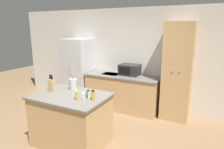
{
  "coord_description": "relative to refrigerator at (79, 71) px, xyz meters",
  "views": [
    {
      "loc": [
        2.04,
        -2.59,
        2.13
      ],
      "look_at": [
        -0.01,
        1.4,
        1.05
      ],
      "focal_mm": 32.0,
      "sensor_mm": 36.0,
      "label": 1
    }
  ],
  "objects": [
    {
      "name": "spice_bottle_tall_dark",
      "position": [
        1.61,
        -1.89,
        0.12
      ],
      "size": [
        0.05,
        0.05,
        0.15
      ],
      "color": "beige",
      "rests_on": "kitchen_island"
    },
    {
      "name": "knife_block",
      "position": [
        0.78,
        -1.88,
        0.17
      ],
      "size": [
        0.11,
        0.06,
        0.33
      ],
      "color": "tan",
      "rests_on": "kitchen_island"
    },
    {
      "name": "microwave",
      "position": [
        1.51,
        0.15,
        0.15
      ],
      "size": [
        0.51,
        0.39,
        0.27
      ],
      "color": "#232326",
      "rests_on": "back_counter"
    },
    {
      "name": "fire_extinguisher",
      "position": [
        -0.59,
        0.05,
        -0.71
      ],
      "size": [
        0.11,
        0.11,
        0.44
      ],
      "color": "red",
      "rests_on": "ground_plane"
    },
    {
      "name": "spice_bottle_green_herb",
      "position": [
        1.54,
        -1.8,
        0.11
      ],
      "size": [
        0.06,
        0.06,
        0.13
      ],
      "color": "#337033",
      "rests_on": "kitchen_island"
    },
    {
      "name": "wall_back",
      "position": [
        1.37,
        0.39,
        0.4
      ],
      "size": [
        7.2,
        0.06,
        2.6
      ],
      "color": "beige",
      "rests_on": "ground_plane"
    },
    {
      "name": "kettle",
      "position": [
        1.05,
        -1.59,
        0.15
      ],
      "size": [
        0.14,
        0.14,
        0.23
      ],
      "color": "#B2B5B7",
      "rests_on": "kitchen_island"
    },
    {
      "name": "spice_bottle_short_red",
      "position": [
        1.72,
        -1.92,
        0.13
      ],
      "size": [
        0.06,
        0.06,
        0.18
      ],
      "color": "gold",
      "rests_on": "kitchen_island"
    },
    {
      "name": "pantry_cabinet",
      "position": [
        2.71,
        0.1,
        0.22
      ],
      "size": [
        0.63,
        0.55,
        2.24
      ],
      "color": "tan",
      "rests_on": "ground_plane"
    },
    {
      "name": "kitchen_island",
      "position": [
        1.21,
        -1.88,
        -0.42
      ],
      "size": [
        1.33,
        0.96,
        0.95
      ],
      "color": "tan",
      "rests_on": "ground_plane"
    },
    {
      "name": "ground_plane",
      "position": [
        1.37,
        -1.94,
        -0.9
      ],
      "size": [
        14.0,
        14.0,
        0.0
      ],
      "primitive_type": "plane",
      "color": "#846647"
    },
    {
      "name": "spice_bottle_amber_oil",
      "position": [
        1.47,
        -2.03,
        0.13
      ],
      "size": [
        0.05,
        0.05,
        0.18
      ],
      "color": "gold",
      "rests_on": "kitchen_island"
    },
    {
      "name": "refrigerator",
      "position": [
        0.0,
        0.0,
        0.0
      ],
      "size": [
        0.73,
        0.75,
        1.8
      ],
      "color": "#B7BABC",
      "rests_on": "ground_plane"
    },
    {
      "name": "back_counter",
      "position": [
        1.37,
        0.03,
        -0.44
      ],
      "size": [
        1.93,
        0.7,
        0.91
      ],
      "color": "tan",
      "rests_on": "ground_plane"
    },
    {
      "name": "spice_bottle_pale_salt",
      "position": [
        1.56,
        -1.98,
        0.11
      ],
      "size": [
        0.04,
        0.04,
        0.13
      ],
      "color": "beige",
      "rests_on": "kitchen_island"
    }
  ]
}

